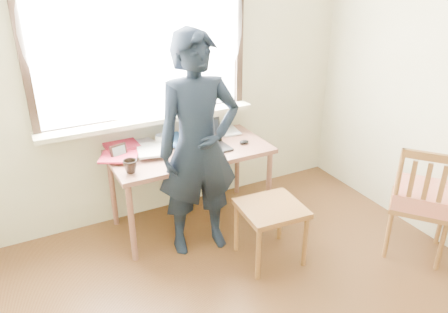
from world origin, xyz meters
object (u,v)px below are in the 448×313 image
desk (190,158)px  side_chair (422,198)px  work_chair (271,214)px  person (198,147)px  mug_dark (130,166)px  laptop (207,142)px  mug_white (162,140)px

desk → side_chair: side_chair is taller
desk → work_chair: 0.85m
work_chair → person: bearing=134.1°
mug_dark → desk: bearing=17.8°
person → mug_dark: bearing=169.7°
person → side_chair: bearing=-24.2°
laptop → work_chair: (0.19, -0.71, -0.36)m
side_chair → person: 1.75m
laptop → mug_dark: laptop is taller
laptop → mug_dark: bearing=-168.2°
desk → mug_white: size_ratio=11.39×
mug_dark → work_chair: size_ratio=0.22×
mug_white → side_chair: side_chair is taller
laptop → work_chair: size_ratio=0.68×
mug_white → person: (0.10, -0.53, 0.12)m
desk → side_chair: size_ratio=1.40×
side_chair → mug_white: bearing=138.1°
mug_white → work_chair: mug_white is taller
work_chair → person: person is taller
mug_dark → work_chair: mug_dark is taller
laptop → work_chair: bearing=-75.2°
mug_white → mug_dark: 0.54m
laptop → side_chair: bearing=-43.3°
mug_white → mug_dark: (-0.39, -0.38, 0.00)m
desk → side_chair: bearing=-40.9°
work_chair → side_chair: 1.17m
side_chair → person: size_ratio=0.54×
mug_white → mug_dark: mug_dark is taller
laptop → side_chair: size_ratio=0.35×
mug_dark → person: (0.49, -0.15, 0.11)m
mug_dark → work_chair: 1.12m
mug_dark → side_chair: 2.23m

